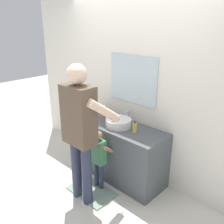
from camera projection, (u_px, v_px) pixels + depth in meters
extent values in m
plane|color=silver|center=(105.00, 184.00, 3.56)|extent=(14.00, 14.00, 0.00)
cube|color=silver|center=(135.00, 84.00, 3.51)|extent=(4.40, 0.08, 2.70)
cube|color=silver|center=(133.00, 80.00, 3.45)|extent=(0.81, 0.02, 0.67)
cube|color=#4C5156|center=(119.00, 151.00, 3.62)|extent=(1.39, 0.54, 0.81)
cylinder|color=white|center=(118.00, 123.00, 3.45)|extent=(0.36, 0.36, 0.11)
cylinder|color=silver|center=(118.00, 122.00, 3.45)|extent=(0.30, 0.30, 0.09)
cylinder|color=#B7BABF|center=(129.00, 116.00, 3.59)|extent=(0.03, 0.03, 0.18)
cylinder|color=#B7BABF|center=(127.00, 112.00, 3.52)|extent=(0.02, 0.12, 0.02)
cylinder|color=#B7BABF|center=(125.00, 119.00, 3.66)|extent=(0.04, 0.04, 0.05)
cylinder|color=#B7BABF|center=(133.00, 121.00, 3.57)|extent=(0.04, 0.04, 0.05)
cylinder|color=#D86666|center=(104.00, 115.00, 3.73)|extent=(0.07, 0.07, 0.09)
cylinder|color=orange|center=(105.00, 112.00, 3.72)|extent=(0.04, 0.02, 0.17)
cube|color=white|center=(105.00, 106.00, 3.68)|extent=(0.01, 0.02, 0.02)
cylinder|color=#E5387F|center=(103.00, 112.00, 3.71)|extent=(0.03, 0.02, 0.17)
cube|color=white|center=(103.00, 106.00, 3.67)|extent=(0.01, 0.02, 0.02)
cylinder|color=gold|center=(135.00, 128.00, 3.26)|extent=(0.06, 0.06, 0.13)
cylinder|color=#2D2D2D|center=(135.00, 122.00, 3.23)|extent=(0.02, 0.02, 0.03)
cube|color=gray|center=(92.00, 191.00, 3.39)|extent=(0.64, 0.40, 0.02)
cylinder|color=#2D334C|center=(96.00, 174.00, 3.45)|extent=(0.06, 0.06, 0.40)
cylinder|color=#2D334C|center=(101.00, 177.00, 3.39)|extent=(0.06, 0.06, 0.40)
cube|color=#427F56|center=(98.00, 152.00, 3.29)|extent=(0.20, 0.11, 0.35)
sphere|color=#A87A5B|center=(98.00, 135.00, 3.21)|extent=(0.11, 0.11, 0.11)
cylinder|color=#A87A5B|center=(98.00, 144.00, 3.41)|extent=(0.05, 0.24, 0.19)
cylinder|color=#A87A5B|center=(109.00, 150.00, 3.27)|extent=(0.05, 0.24, 0.19)
cylinder|color=#2D334C|center=(76.00, 169.00, 3.20)|extent=(0.12, 0.12, 0.82)
cylinder|color=#2D334C|center=(87.00, 175.00, 3.07)|extent=(0.12, 0.12, 0.82)
cube|color=brown|center=(79.00, 115.00, 2.86)|extent=(0.41, 0.23, 0.71)
sphere|color=beige|center=(77.00, 74.00, 2.69)|extent=(0.23, 0.23, 0.23)
cylinder|color=beige|center=(79.00, 102.00, 3.11)|extent=(0.10, 0.49, 0.39)
cylinder|color=beige|center=(104.00, 111.00, 2.82)|extent=(0.10, 0.49, 0.39)
cylinder|color=orange|center=(115.00, 121.00, 3.01)|extent=(0.01, 0.14, 0.03)
cube|color=white|center=(119.00, 119.00, 3.06)|extent=(0.01, 0.02, 0.02)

